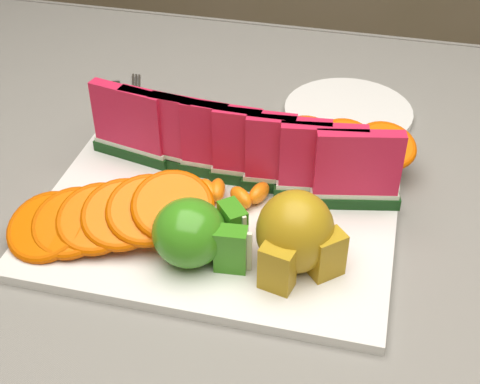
{
  "coord_description": "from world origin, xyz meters",
  "views": [
    {
      "loc": [
        0.13,
        -0.58,
        1.26
      ],
      "look_at": [
        -0.0,
        -0.03,
        0.81
      ],
      "focal_mm": 50.0,
      "sensor_mm": 36.0,
      "label": 1
    }
  ],
  "objects_px": {
    "apple_cluster": "(197,233)",
    "pear_cluster": "(296,235)",
    "fork": "(116,108)",
    "side_plate": "(348,112)",
    "platter": "(217,216)"
  },
  "relations": [
    {
      "from": "platter",
      "to": "side_plate",
      "type": "xyz_separation_m",
      "value": [
        0.12,
        0.26,
        -0.0
      ]
    },
    {
      "from": "pear_cluster",
      "to": "side_plate",
      "type": "bearing_deg",
      "value": 86.47
    },
    {
      "from": "side_plate",
      "to": "fork",
      "type": "height_order",
      "value": "side_plate"
    },
    {
      "from": "pear_cluster",
      "to": "side_plate",
      "type": "height_order",
      "value": "pear_cluster"
    },
    {
      "from": "pear_cluster",
      "to": "fork",
      "type": "xyz_separation_m",
      "value": [
        -0.3,
        0.26,
        -0.05
      ]
    },
    {
      "from": "pear_cluster",
      "to": "fork",
      "type": "distance_m",
      "value": 0.4
    },
    {
      "from": "platter",
      "to": "fork",
      "type": "height_order",
      "value": "platter"
    },
    {
      "from": "apple_cluster",
      "to": "fork",
      "type": "xyz_separation_m",
      "value": [
        -0.2,
        0.28,
        -0.04
      ]
    },
    {
      "from": "apple_cluster",
      "to": "pear_cluster",
      "type": "height_order",
      "value": "pear_cluster"
    },
    {
      "from": "platter",
      "to": "pear_cluster",
      "type": "distance_m",
      "value": 0.12
    },
    {
      "from": "apple_cluster",
      "to": "pear_cluster",
      "type": "bearing_deg",
      "value": 8.56
    },
    {
      "from": "platter",
      "to": "apple_cluster",
      "type": "xyz_separation_m",
      "value": [
        0.0,
        -0.08,
        0.04
      ]
    },
    {
      "from": "apple_cluster",
      "to": "fork",
      "type": "relative_size",
      "value": 0.6
    },
    {
      "from": "platter",
      "to": "pear_cluster",
      "type": "height_order",
      "value": "pear_cluster"
    },
    {
      "from": "platter",
      "to": "fork",
      "type": "distance_m",
      "value": 0.29
    }
  ]
}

